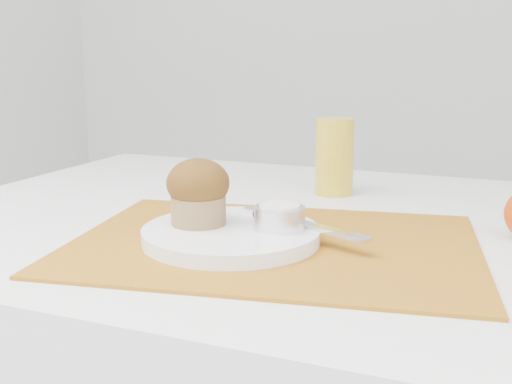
% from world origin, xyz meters
% --- Properties ---
extents(placemat, '(0.54, 0.44, 0.00)m').
position_xyz_m(placemat, '(-0.03, -0.08, 0.75)').
color(placemat, '#A46416').
rests_on(placemat, table).
extents(plate, '(0.26, 0.26, 0.02)m').
position_xyz_m(plate, '(-0.08, -0.10, 0.76)').
color(plate, white).
rests_on(plate, placemat).
extents(ramekin, '(0.07, 0.07, 0.03)m').
position_xyz_m(ramekin, '(-0.02, -0.08, 0.79)').
color(ramekin, silver).
rests_on(ramekin, plate).
extents(cream, '(0.05, 0.05, 0.01)m').
position_xyz_m(cream, '(-0.02, -0.08, 0.80)').
color(cream, white).
rests_on(cream, ramekin).
extents(raspberry_near, '(0.02, 0.02, 0.02)m').
position_xyz_m(raspberry_near, '(-0.06, -0.05, 0.78)').
color(raspberry_near, '#62020F').
rests_on(raspberry_near, plate).
extents(raspberry_far, '(0.02, 0.02, 0.02)m').
position_xyz_m(raspberry_far, '(-0.05, -0.05, 0.78)').
color(raspberry_far, '#55020B').
rests_on(raspberry_far, plate).
extents(butter_knife, '(0.19, 0.10, 0.01)m').
position_xyz_m(butter_knife, '(-0.00, -0.05, 0.77)').
color(butter_knife, silver).
rests_on(butter_knife, plate).
extents(juice_glass, '(0.07, 0.07, 0.13)m').
position_xyz_m(juice_glass, '(-0.04, 0.23, 0.81)').
color(juice_glass, yellow).
rests_on(juice_glass, table).
extents(muffin, '(0.09, 0.09, 0.08)m').
position_xyz_m(muffin, '(-0.12, -0.09, 0.81)').
color(muffin, '#967348').
rests_on(muffin, plate).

